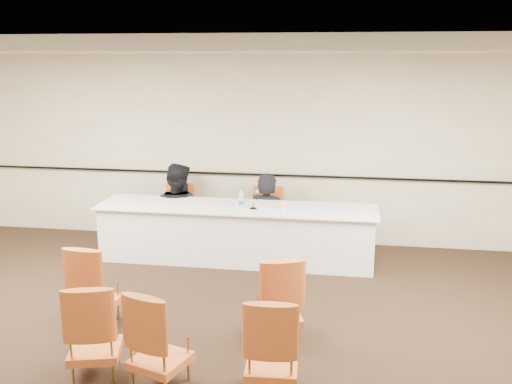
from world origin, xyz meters
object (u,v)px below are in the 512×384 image
panelist_second (178,218)px  aud_chair_front_right (278,297)px  coffee_cup (284,206)px  aud_chair_back_mid (159,338)px  panelist_main (267,228)px  aud_chair_front_left (94,284)px  drinking_glass (237,204)px  panelist_second_chair (178,215)px  panelist_main_chair (267,219)px  aud_chair_back_right (272,344)px  water_bottle (241,199)px  panel_table (236,233)px  microphone (253,200)px  aud_chair_back_left (94,329)px

panelist_second → aud_chair_front_right: (1.98, -2.91, 0.04)m
coffee_cup → aud_chair_back_mid: 3.42m
panelist_main → aud_chair_front_left: (-1.54, -2.89, 0.15)m
drinking_glass → aud_chair_front_right: (0.88, -2.26, -0.40)m
panelist_second → panelist_second_chair: 0.04m
aud_chair_front_left → aud_chair_back_mid: (1.12, -1.08, 0.00)m
panelist_main_chair → drinking_glass: 0.83m
drinking_glass → aud_chair_back_right: size_ratio=0.11×
panelist_main → aud_chair_front_left: bearing=72.2°
water_bottle → panelist_second: bearing=151.8°
panel_table → panelist_main: size_ratio=2.31×
panel_table → aud_chair_front_left: (-1.17, -2.30, 0.06)m
panel_table → panelist_main_chair: (0.37, 0.59, 0.06)m
aud_chair_front_left → microphone: bearing=62.5°
aud_chair_back_left → aud_chair_back_mid: size_ratio=1.00×
coffee_cup → microphone: bearing=-175.9°
microphone → aud_chair_front_right: microphone is taller
aud_chair_front_right → aud_chair_back_mid: same height
drinking_glass → aud_chair_back_mid: aud_chair_back_mid is taller
panel_table → panelist_second: 1.23m
aud_chair_back_left → aud_chair_back_right: (1.69, -0.03, 0.00)m
water_bottle → drinking_glass: (-0.06, -0.03, -0.07)m
panel_table → aud_chair_front_right: bearing=-68.7°
water_bottle → coffee_cup: 0.63m
panelist_main_chair → aud_chair_front_right: (0.54, -2.91, 0.00)m
coffee_cup → aud_chair_front_left: (-1.88, -2.23, -0.41)m
panelist_main → panelist_second_chair: bearing=10.2°
microphone → aud_chair_front_right: (0.63, -2.22, -0.47)m
panelist_main → microphone: (-0.10, -0.69, 0.62)m
aud_chair_back_mid → aud_chair_back_right: (1.02, 0.04, 0.00)m
panelist_second_chair → aud_chair_front_right: bearing=-55.8°
panelist_main → panelist_main_chair: bearing=10.2°
aud_chair_front_right → aud_chair_back_mid: size_ratio=1.00×
aud_chair_front_right → panelist_second_chair: bearing=105.9°
water_bottle → aud_chair_front_right: (0.82, -2.29, -0.47)m
panelist_second_chair → drinking_glass: bearing=-30.5°
panelist_main → coffee_cup: size_ratio=14.70×
aud_chair_front_right → aud_chair_back_right: (0.06, -1.02, 0.00)m
microphone → aud_chair_back_left: (-0.99, -3.20, -0.47)m
panelist_main_chair → panelist_second_chair: bearing=-180.0°
panelist_second_chair → aud_chair_back_mid: size_ratio=1.00×
microphone → coffee_cup: microphone is taller
microphone → aud_chair_front_left: microphone is taller
coffee_cup → aud_chair_front_right: aud_chair_front_right is taller
panelist_main → aud_chair_back_right: size_ratio=1.87×
aud_chair_back_right → panelist_main: bearing=95.1°
panel_table → water_bottle: bearing=-17.9°
panelist_main → panelist_second_chair: 1.45m
aud_chair_front_left → aud_chair_front_right: bearing=5.3°
microphone → drinking_glass: microphone is taller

